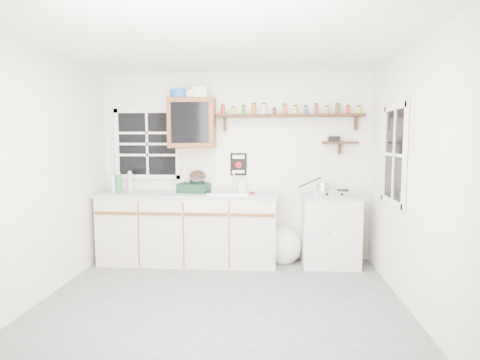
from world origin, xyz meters
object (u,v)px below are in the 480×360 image
at_px(upper_cabinet, 192,123).
at_px(main_cabinet, 189,228).
at_px(dish_rack, 195,185).
at_px(spice_shelf, 290,114).
at_px(right_cabinet, 330,230).
at_px(hotplate, 333,193).

bearing_deg(upper_cabinet, main_cabinet, -103.68).
height_order(upper_cabinet, dish_rack, upper_cabinet).
xyz_separation_m(upper_cabinet, spice_shelf, (1.27, 0.07, 0.11)).
relative_size(right_cabinet, spice_shelf, 0.48).
height_order(main_cabinet, upper_cabinet, upper_cabinet).
bearing_deg(spice_shelf, right_cabinet, -19.56).
relative_size(upper_cabinet, hotplate, 1.25).
distance_m(upper_cabinet, spice_shelf, 1.28).
bearing_deg(upper_cabinet, spice_shelf, 3.11).
xyz_separation_m(right_cabinet, upper_cabinet, (-1.80, 0.12, 1.37)).
distance_m(main_cabinet, dish_rack, 0.56).
bearing_deg(hotplate, dish_rack, -179.96).
bearing_deg(right_cabinet, hotplate, -48.01).
xyz_separation_m(main_cabinet, spice_shelf, (1.31, 0.21, 1.47)).
xyz_separation_m(spice_shelf, dish_rack, (-1.23, -0.13, -0.92)).
distance_m(upper_cabinet, hotplate, 2.02).
height_order(right_cabinet, dish_rack, dish_rack).
xyz_separation_m(right_cabinet, spice_shelf, (-0.53, 0.19, 1.48)).
bearing_deg(upper_cabinet, hotplate, -4.35).
xyz_separation_m(upper_cabinet, dish_rack, (0.04, -0.07, -0.81)).
bearing_deg(spice_shelf, dish_rack, -173.76).
bearing_deg(hotplate, upper_cabinet, 178.03).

